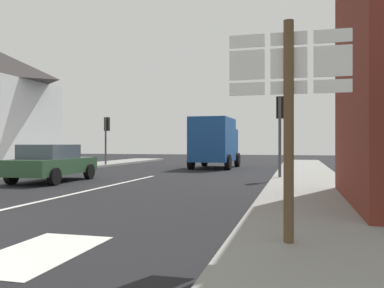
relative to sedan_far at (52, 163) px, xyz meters
name	(u,v)px	position (x,y,z in m)	size (l,w,h in m)	color
ground_plane	(137,180)	(2.90, 1.68, -0.76)	(80.00, 80.00, 0.00)	black
sidewalk_right	(309,187)	(9.74, -0.32, -0.69)	(2.73, 44.00, 0.14)	gray
lane_centre_stripe	(90,190)	(2.90, -2.32, -0.75)	(0.16, 12.00, 0.01)	silver
lane_turn_arrow	(38,253)	(5.91, -9.32, -0.75)	(1.20, 2.20, 0.01)	silver
sedan_far	(52,163)	(0.00, 0.00, 0.00)	(2.07, 4.25, 1.47)	#2D5133
delivery_truck	(215,141)	(4.46, 10.45, 0.89)	(2.54, 5.03, 3.05)	#19478C
route_sign_post	(289,107)	(9.24, -8.42, 1.24)	(1.66, 0.14, 3.20)	brown
traffic_light_near_right	(280,118)	(8.68, 2.97, 1.79)	(0.30, 0.49, 3.45)	#47474C
traffic_light_far_left	(107,130)	(-2.89, 10.63, 1.66)	(0.30, 0.49, 3.26)	#47474C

